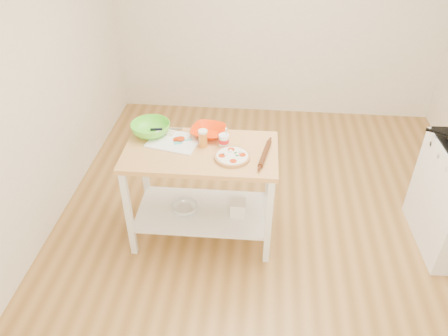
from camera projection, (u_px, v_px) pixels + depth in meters
name	position (u px, v px, depth m)	size (l,w,h in m)	color
room_shell	(282.00, 93.00, 3.26)	(4.04, 4.54, 2.74)	#A8783E
prep_island	(202.00, 175.00, 3.59)	(1.23, 0.68, 0.90)	tan
pizza	(232.00, 156.00, 3.35)	(0.28, 0.28, 0.04)	tan
cutting_board	(174.00, 141.00, 3.55)	(0.46, 0.38, 0.04)	white
spatula	(182.00, 141.00, 3.52)	(0.14, 0.10, 0.01)	#3EC4C1
knife	(162.00, 129.00, 3.68)	(0.27, 0.07, 0.01)	silver
orange_bowl	(208.00, 132.00, 3.61)	(0.28, 0.28, 0.07)	#FB3701
green_bowl	(151.00, 129.00, 3.62)	(0.32, 0.32, 0.10)	#61DC31
beer_pint	(203.00, 138.00, 3.45)	(0.07, 0.07, 0.15)	orange
yogurt_tub	(224.00, 140.00, 3.47)	(0.08, 0.08, 0.18)	white
rolling_pin	(265.00, 154.00, 3.37)	(0.04, 0.04, 0.35)	#542813
shelf_glass_bowl	(185.00, 208.00, 3.80)	(0.23, 0.23, 0.07)	silver
shelf_bin	(238.00, 208.00, 3.76)	(0.13, 0.13, 0.13)	white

